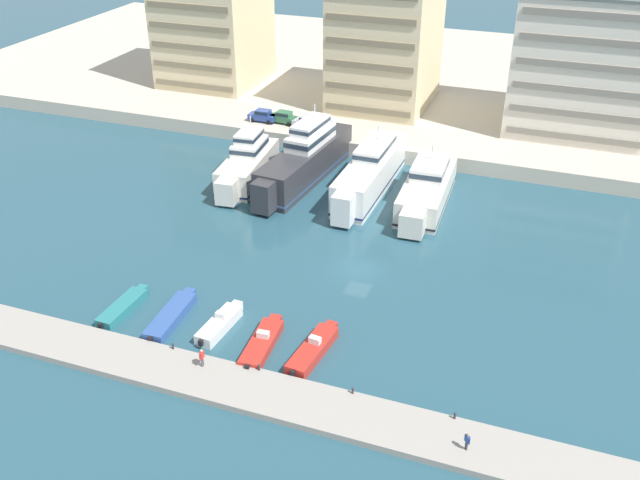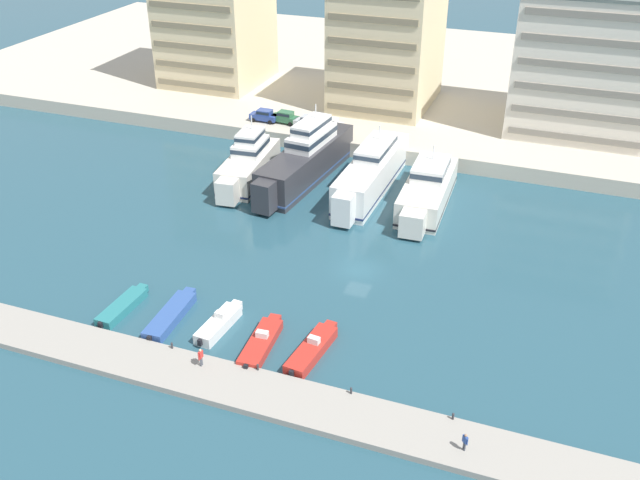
# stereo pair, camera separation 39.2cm
# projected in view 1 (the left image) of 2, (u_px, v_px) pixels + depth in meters

# --- Properties ---
(ground_plane) EXTENTS (400.00, 400.00, 0.00)m
(ground_plane) POSITION_uv_depth(u_px,v_px,m) (358.00, 269.00, 73.89)
(ground_plane) COLOR #285160
(quay_promenade) EXTENTS (180.00, 70.00, 2.07)m
(quay_promenade) POSITION_uv_depth(u_px,v_px,m) (466.00, 85.00, 124.31)
(quay_promenade) COLOR beige
(quay_promenade) RESTS_ON ground
(pier_dock) EXTENTS (120.00, 4.94, 0.56)m
(pier_dock) POSITION_uv_depth(u_px,v_px,m) (279.00, 398.00, 56.71)
(pier_dock) COLOR #9E998E
(pier_dock) RESTS_ON ground
(yacht_ivory_far_left) EXTENTS (5.67, 16.25, 8.10)m
(yacht_ivory_far_left) POSITION_uv_depth(u_px,v_px,m) (247.00, 164.00, 91.59)
(yacht_ivory_far_left) COLOR silver
(yacht_ivory_far_left) RESTS_ON ground
(yacht_charcoal_left) EXTENTS (6.29, 23.13, 9.30)m
(yacht_charcoal_left) POSITION_uv_depth(u_px,v_px,m) (305.00, 159.00, 91.60)
(yacht_charcoal_left) COLOR #333338
(yacht_charcoal_left) RESTS_ON ground
(yacht_white_mid_left) EXTENTS (4.44, 22.29, 7.57)m
(yacht_white_mid_left) POSITION_uv_depth(u_px,v_px,m) (370.00, 172.00, 89.09)
(yacht_white_mid_left) COLOR white
(yacht_white_mid_left) RESTS_ON ground
(yacht_ivory_center_left) EXTENTS (5.53, 18.52, 6.80)m
(yacht_ivory_center_left) POSITION_uv_depth(u_px,v_px,m) (427.00, 189.00, 85.79)
(yacht_ivory_center_left) COLOR silver
(yacht_ivory_center_left) RESTS_ON ground
(motorboat_teal_far_left) EXTENTS (1.88, 7.12, 0.88)m
(motorboat_teal_far_left) POSITION_uv_depth(u_px,v_px,m) (123.00, 307.00, 67.26)
(motorboat_teal_far_left) COLOR teal
(motorboat_teal_far_left) RESTS_ON ground
(motorboat_blue_left) EXTENTS (2.30, 8.39, 0.91)m
(motorboat_blue_left) POSITION_uv_depth(u_px,v_px,m) (171.00, 316.00, 66.04)
(motorboat_blue_left) COLOR #33569E
(motorboat_blue_left) RESTS_ON ground
(motorboat_white_mid_left) EXTENTS (2.08, 6.81, 1.65)m
(motorboat_white_mid_left) POSITION_uv_depth(u_px,v_px,m) (220.00, 324.00, 64.76)
(motorboat_white_mid_left) COLOR white
(motorboat_white_mid_left) RESTS_ON ground
(motorboat_red_center_left) EXTENTS (2.43, 7.80, 1.45)m
(motorboat_red_center_left) POSITION_uv_depth(u_px,v_px,m) (262.00, 343.00, 62.53)
(motorboat_red_center_left) COLOR red
(motorboat_red_center_left) RESTS_ON ground
(motorboat_red_center) EXTENTS (2.58, 7.92, 1.59)m
(motorboat_red_center) POSITION_uv_depth(u_px,v_px,m) (313.00, 349.00, 61.65)
(motorboat_red_center) COLOR red
(motorboat_red_center) RESTS_ON ground
(car_blue_far_left) EXTENTS (4.12, 1.97, 1.80)m
(car_blue_far_left) POSITION_uv_depth(u_px,v_px,m) (263.00, 115.00, 105.11)
(car_blue_far_left) COLOR #28428E
(car_blue_far_left) RESTS_ON quay_promenade
(car_green_left) EXTENTS (4.23, 2.20, 1.80)m
(car_green_left) POSITION_uv_depth(u_px,v_px,m) (284.00, 117.00, 104.51)
(car_green_left) COLOR #2D6642
(car_green_left) RESTS_ON quay_promenade
(car_silver_mid_left) EXTENTS (4.19, 2.10, 1.80)m
(car_silver_mid_left) POSITION_uv_depth(u_px,v_px,m) (307.00, 122.00, 102.83)
(car_silver_mid_left) COLOR #B7BCC1
(car_silver_mid_left) RESTS_ON quay_promenade
(car_white_center_left) EXTENTS (4.18, 2.08, 1.80)m
(car_white_center_left) POSITION_uv_depth(u_px,v_px,m) (328.00, 123.00, 102.15)
(car_white_center_left) COLOR white
(car_white_center_left) RESTS_ON quay_promenade
(apartment_block_far_left) EXTENTS (15.63, 16.21, 27.20)m
(apartment_block_far_left) POSITION_uv_depth(u_px,v_px,m) (212.00, 5.00, 116.54)
(apartment_block_far_left) COLOR beige
(apartment_block_far_left) RESTS_ON quay_promenade
(apartment_block_left) EXTENTS (14.45, 17.80, 22.06)m
(apartment_block_left) POSITION_uv_depth(u_px,v_px,m) (386.00, 38.00, 108.01)
(apartment_block_left) COLOR beige
(apartment_block_left) RESTS_ON quay_promenade
(apartment_block_mid_left) EXTENTS (19.27, 16.92, 21.61)m
(apartment_block_mid_left) POSITION_uv_depth(u_px,v_px,m) (586.00, 60.00, 98.64)
(apartment_block_mid_left) COLOR silver
(apartment_block_mid_left) RESTS_ON quay_promenade
(pedestrian_near_edge) EXTENTS (0.26, 0.67, 1.73)m
(pedestrian_near_edge) POSITION_uv_depth(u_px,v_px,m) (202.00, 356.00, 59.14)
(pedestrian_near_edge) COLOR #4C515B
(pedestrian_near_edge) RESTS_ON pier_dock
(pedestrian_mid_deck) EXTENTS (0.47, 0.43, 1.54)m
(pedestrian_mid_deck) POSITION_uv_depth(u_px,v_px,m) (467.00, 440.00, 51.17)
(pedestrian_mid_deck) COLOR #4C515B
(pedestrian_mid_deck) RESTS_ON pier_dock
(bollard_west) EXTENTS (0.20, 0.20, 0.61)m
(bollard_west) POSITION_uv_depth(u_px,v_px,m) (173.00, 346.00, 61.48)
(bollard_west) COLOR #2D2D33
(bollard_west) RESTS_ON pier_dock
(bollard_west_mid) EXTENTS (0.20, 0.20, 0.61)m
(bollard_west_mid) POSITION_uv_depth(u_px,v_px,m) (259.00, 367.00, 59.04)
(bollard_west_mid) COLOR #2D2D33
(bollard_west_mid) RESTS_ON pier_dock
(bollard_east_mid) EXTENTS (0.20, 0.20, 0.61)m
(bollard_east_mid) POSITION_uv_depth(u_px,v_px,m) (353.00, 390.00, 56.60)
(bollard_east_mid) COLOR #2D2D33
(bollard_east_mid) RESTS_ON pier_dock
(bollard_east) EXTENTS (0.20, 0.20, 0.61)m
(bollard_east) POSITION_uv_depth(u_px,v_px,m) (455.00, 415.00, 54.16)
(bollard_east) COLOR #2D2D33
(bollard_east) RESTS_ON pier_dock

